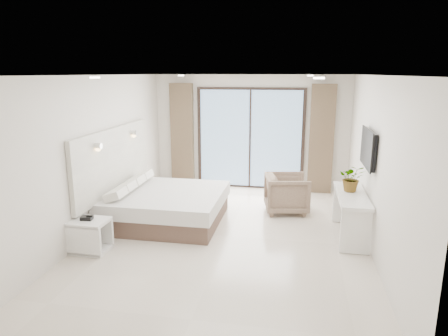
{
  "coord_description": "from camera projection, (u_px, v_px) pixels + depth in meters",
  "views": [
    {
      "loc": [
        1.09,
        -6.3,
        2.73
      ],
      "look_at": [
        -0.14,
        0.4,
        1.11
      ],
      "focal_mm": 32.0,
      "sensor_mm": 36.0,
      "label": 1
    }
  ],
  "objects": [
    {
      "name": "nightstand",
      "position": [
        90.0,
        236.0,
        6.22
      ],
      "size": [
        0.58,
        0.48,
        0.51
      ],
      "rotation": [
        0.0,
        0.0,
        -0.03
      ],
      "color": "white",
      "rests_on": "ground"
    },
    {
      "name": "ground",
      "position": [
        228.0,
        236.0,
        6.85
      ],
      "size": [
        6.2,
        6.2,
        0.0
      ],
      "primitive_type": "plane",
      "color": "beige",
      "rests_on": "ground"
    },
    {
      "name": "room_shell",
      "position": [
        225.0,
        138.0,
        7.29
      ],
      "size": [
        4.62,
        6.22,
        2.72
      ],
      "color": "silver",
      "rests_on": "ground"
    },
    {
      "name": "console_desk",
      "position": [
        351.0,
        206.0,
        6.71
      ],
      "size": [
        0.47,
        1.5,
        0.77
      ],
      "color": "white",
      "rests_on": "ground"
    },
    {
      "name": "armchair",
      "position": [
        287.0,
        192.0,
        7.99
      ],
      "size": [
        0.89,
        0.94,
        0.84
      ],
      "primitive_type": "imported",
      "rotation": [
        0.0,
        0.0,
        1.75
      ],
      "color": "#847057",
      "rests_on": "ground"
    },
    {
      "name": "plant",
      "position": [
        352.0,
        181.0,
        6.75
      ],
      "size": [
        0.44,
        0.49,
        0.36
      ],
      "primitive_type": "imported",
      "rotation": [
        0.0,
        0.0,
        -0.06
      ],
      "color": "#33662D",
      "rests_on": "console_desk"
    },
    {
      "name": "phone",
      "position": [
        87.0,
        218.0,
        6.17
      ],
      "size": [
        0.18,
        0.15,
        0.06
      ],
      "primitive_type": "cube",
      "rotation": [
        0.0,
        0.0,
        0.1
      ],
      "color": "black",
      "rests_on": "nightstand"
    },
    {
      "name": "bed",
      "position": [
        166.0,
        206.0,
        7.49
      ],
      "size": [
        2.07,
        1.97,
        0.72
      ],
      "color": "brown",
      "rests_on": "ground"
    }
  ]
}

